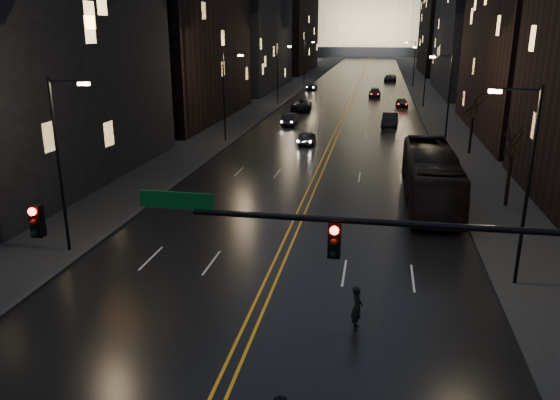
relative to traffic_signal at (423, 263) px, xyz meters
The scene contains 33 objects.
ground 7.81m from the traffic_signal, behind, with size 900.00×900.00×0.00m, color black.
road 130.24m from the traffic_signal, 92.60° to the left, with size 20.00×320.00×0.02m, color black.
sidewalk_left 131.62m from the traffic_signal, 98.71° to the left, with size 8.00×320.00×0.16m, color black.
sidewalk_right 130.35m from the traffic_signal, 86.44° to the left, with size 8.00×320.00×0.16m, color black.
center_line 130.24m from the traffic_signal, 92.60° to the left, with size 0.62×320.00×0.01m, color orange.
building_left_near 35.26m from the traffic_signal, 140.72° to the left, with size 12.00×28.00×22.00m, color black.
building_left_mid 60.99m from the traffic_signal, 116.48° to the left, with size 12.00×30.00×28.00m, color black.
building_left_far 95.98m from the traffic_signal, 106.30° to the left, with size 12.00×34.00×20.00m, color black.
building_left_dist 142.73m from the traffic_signal, 100.88° to the left, with size 12.00×40.00×24.00m, color black.
building_right_mid 93.57m from the traffic_signal, 80.68° to the left, with size 12.00×34.00×26.00m, color black.
building_right_dist 140.94m from the traffic_signal, 83.85° to the left, with size 12.00×40.00×22.00m, color black.
capitol 250.36m from the traffic_signal, 91.35° to the left, with size 90.00×50.00×58.50m.
traffic_signal is the anchor object (origin of this frame).
streetlamp_right_near 11.14m from the traffic_signal, 63.88° to the left, with size 2.13×0.25×9.00m.
streetlamp_left_near 19.48m from the traffic_signal, 149.10° to the left, with size 2.13×0.25×9.00m.
streetlamp_right_mid 40.30m from the traffic_signal, 83.01° to the left, with size 2.13×0.25×9.00m.
streetlamp_left_mid 43.36m from the traffic_signal, 112.68° to the left, with size 2.13×0.25×9.00m.
streetlamp_right_far 70.18m from the traffic_signal, 85.99° to the left, with size 2.13×0.25×9.00m.
streetlamp_left_far 71.97m from the traffic_signal, 103.43° to the left, with size 2.13×0.25×9.00m.
streetlamp_right_dist 100.12m from the traffic_signal, 87.19° to the left, with size 2.13×0.25×9.00m.
streetlamp_left_dist 101.39m from the traffic_signal, 99.49° to the left, with size 2.13×0.25×9.00m.
tree_right_mid 23.13m from the traffic_signal, 72.13° to the left, with size 2.40×2.40×6.65m.
tree_right_far 38.67m from the traffic_signal, 79.43° to the left, with size 2.40×2.40×6.65m.
bus 22.57m from the traffic_signal, 84.26° to the left, with size 3.08×13.18×3.67m, color black.
oncoming_car_a 41.28m from the traffic_signal, 101.82° to the left, with size 1.64×4.07×1.39m, color black.
oncoming_car_b 52.99m from the traffic_signal, 103.15° to the left, with size 1.53×4.39×1.45m, color black.
oncoming_car_c 65.44m from the traffic_signal, 100.93° to the left, with size 2.73×5.92×1.65m, color black.
oncoming_car_d 93.55m from the traffic_signal, 98.87° to the left, with size 1.86×4.56×1.32m, color black.
receding_car_a 52.25m from the traffic_signal, 90.00° to the left, with size 1.79×5.14×1.69m, color black.
receding_car_b 70.12m from the traffic_signal, 88.38° to the left, with size 1.66×4.14×1.41m, color black.
receding_car_c 82.47m from the traffic_signal, 91.52° to the left, with size 2.00×4.92×1.43m, color black.
receding_car_d 112.64m from the traffic_signal, 89.58° to the left, with size 2.63×5.70×1.58m, color black.
pedestrian_a 6.78m from the traffic_signal, 109.96° to the left, with size 0.66×0.43×1.81m, color black.
Camera 1 is at (4.50, -14.01, 11.13)m, focal length 35.00 mm.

